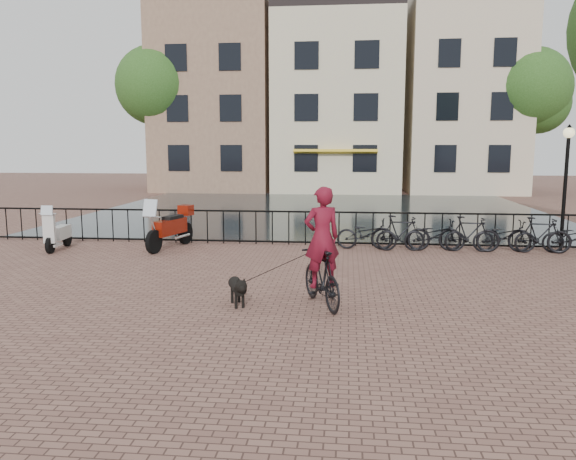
# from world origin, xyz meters

# --- Properties ---
(ground) EXTENTS (100.00, 100.00, 0.00)m
(ground) POSITION_xyz_m (0.00, 0.00, 0.00)
(ground) COLOR brown
(ground) RESTS_ON ground
(canal_water) EXTENTS (20.00, 20.00, 0.00)m
(canal_water) POSITION_xyz_m (0.00, 17.30, 0.00)
(canal_water) COLOR black
(canal_water) RESTS_ON ground
(railing) EXTENTS (20.00, 0.05, 1.02)m
(railing) POSITION_xyz_m (0.00, 8.00, 0.50)
(railing) COLOR black
(railing) RESTS_ON ground
(canal_house_left) EXTENTS (7.50, 9.00, 12.80)m
(canal_house_left) POSITION_xyz_m (-7.50, 30.00, 6.40)
(canal_house_left) COLOR #7F5E4A
(canal_house_left) RESTS_ON ground
(canal_house_mid) EXTENTS (8.00, 9.50, 11.80)m
(canal_house_mid) POSITION_xyz_m (0.50, 30.00, 5.90)
(canal_house_mid) COLOR beige
(canal_house_mid) RESTS_ON ground
(canal_house_right) EXTENTS (7.00, 9.00, 13.30)m
(canal_house_right) POSITION_xyz_m (8.50, 30.00, 6.65)
(canal_house_right) COLOR beige
(canal_house_right) RESTS_ON ground
(tree_far_left) EXTENTS (5.04, 5.04, 9.27)m
(tree_far_left) POSITION_xyz_m (-11.00, 27.00, 6.73)
(tree_far_left) COLOR black
(tree_far_left) RESTS_ON ground
(tree_far_right) EXTENTS (4.76, 4.76, 8.76)m
(tree_far_right) POSITION_xyz_m (12.00, 27.00, 6.35)
(tree_far_right) COLOR black
(tree_far_right) RESTS_ON ground
(lamp_post) EXTENTS (0.30, 0.30, 3.45)m
(lamp_post) POSITION_xyz_m (7.20, 7.60, 2.38)
(lamp_post) COLOR black
(lamp_post) RESTS_ON ground
(cyclist) EXTENTS (1.23, 1.96, 2.60)m
(cyclist) POSITION_xyz_m (0.78, 1.55, 0.99)
(cyclist) COLOR black
(cyclist) RESTS_ON ground
(dog) EXTENTS (0.59, 0.91, 0.59)m
(dog) POSITION_xyz_m (-0.78, 1.43, 0.29)
(dog) COLOR black
(dog) RESTS_ON ground
(motorcycle) EXTENTS (1.06, 2.22, 1.54)m
(motorcycle) POSITION_xyz_m (-3.84, 6.98, 0.77)
(motorcycle) COLOR maroon
(motorcycle) RESTS_ON ground
(scooter) EXTENTS (0.55, 1.50, 1.37)m
(scooter) POSITION_xyz_m (-6.96, 6.48, 0.68)
(scooter) COLOR silver
(scooter) RESTS_ON ground
(parked_bike_0) EXTENTS (1.79, 0.84, 0.90)m
(parked_bike_0) POSITION_xyz_m (1.80, 7.40, 0.45)
(parked_bike_0) COLOR black
(parked_bike_0) RESTS_ON ground
(parked_bike_1) EXTENTS (1.68, 0.54, 1.00)m
(parked_bike_1) POSITION_xyz_m (2.75, 7.40, 0.50)
(parked_bike_1) COLOR black
(parked_bike_1) RESTS_ON ground
(parked_bike_2) EXTENTS (1.75, 0.71, 0.90)m
(parked_bike_2) POSITION_xyz_m (3.70, 7.40, 0.45)
(parked_bike_2) COLOR black
(parked_bike_2) RESTS_ON ground
(parked_bike_3) EXTENTS (1.70, 0.62, 1.00)m
(parked_bike_3) POSITION_xyz_m (4.65, 7.40, 0.50)
(parked_bike_3) COLOR black
(parked_bike_3) RESTS_ON ground
(parked_bike_4) EXTENTS (1.73, 0.64, 0.90)m
(parked_bike_4) POSITION_xyz_m (5.60, 7.40, 0.45)
(parked_bike_4) COLOR black
(parked_bike_4) RESTS_ON ground
(parked_bike_5) EXTENTS (1.71, 0.67, 1.00)m
(parked_bike_5) POSITION_xyz_m (6.55, 7.40, 0.50)
(parked_bike_5) COLOR black
(parked_bike_5) RESTS_ON ground
(parked_bike_6) EXTENTS (1.78, 0.83, 0.90)m
(parked_bike_6) POSITION_xyz_m (7.50, 7.40, 0.45)
(parked_bike_6) COLOR black
(parked_bike_6) RESTS_ON ground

